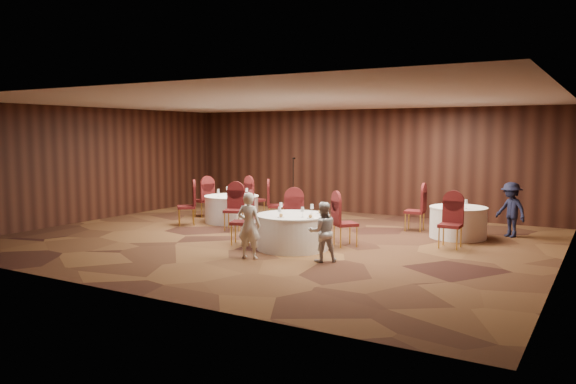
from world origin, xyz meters
The scene contains 15 objects.
ground centered at (0.00, 0.00, 0.00)m, with size 12.00×12.00×0.00m, color black.
room_shell centered at (0.00, 0.00, 1.96)m, with size 12.00×12.00×12.00m.
table_main centered at (0.88, -0.77, 0.38)m, with size 1.57×1.57×0.74m.
table_left centered at (-2.39, 1.52, 0.38)m, with size 1.51×1.51×0.74m.
table_right centered at (3.64, 2.30, 0.38)m, with size 1.33×1.33×0.74m.
chairs_main centered at (0.57, -0.18, 0.50)m, with size 2.79×1.93×1.00m.
chairs_left centered at (-2.41, 1.52, 0.50)m, with size 3.21×2.96×1.00m.
chairs_right centered at (3.11, 1.88, 0.50)m, with size 1.87×2.24×1.00m.
tabletop_main centered at (1.09, -0.87, 0.84)m, with size 1.11×1.06×0.22m.
tabletop_left centered at (-2.40, 1.52, 0.82)m, with size 0.83×0.82×0.22m.
tabletop_right centered at (3.87, 2.06, 0.90)m, with size 0.08×0.08×0.22m.
mic_stand centered at (-2.00, 4.29, 0.51)m, with size 0.24×0.24×1.71m.
woman_a centered at (0.61, -2.02, 0.66)m, with size 0.48×0.32×1.32m, color silver.
woman_b centered at (1.98, -1.53, 0.58)m, with size 0.56×0.44×1.16m, color silver.
man_c centered at (4.69, 3.04, 0.66)m, with size 0.85×0.49×1.31m, color black.
Camera 1 is at (6.78, -11.06, 2.47)m, focal length 35.00 mm.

